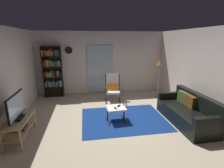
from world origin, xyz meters
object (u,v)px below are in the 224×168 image
at_px(cell_phone, 119,106).
at_px(ottoman, 116,110).
at_px(tv_stand, 19,126).
at_px(lounge_armchair, 113,87).
at_px(bookshelf_near_tv, 53,71).
at_px(floor_lamp_by_shelf, 159,66).
at_px(leather_sofa, 188,112).
at_px(tv_remote, 115,108).
at_px(television, 16,107).
at_px(wall_clock, 69,50).

bearing_deg(cell_phone, ottoman, -113.63).
bearing_deg(tv_stand, lounge_armchair, 40.28).
height_order(bookshelf_near_tv, ottoman, bookshelf_near_tv).
height_order(lounge_armchair, ottoman, lounge_armchair).
relative_size(ottoman, floor_lamp_by_shelf, 0.36).
height_order(leather_sofa, ottoman, leather_sofa).
relative_size(leather_sofa, ottoman, 3.58).
xyz_separation_m(tv_stand, tv_remote, (2.35, 0.44, 0.09)).
distance_m(television, ottoman, 2.48).
bearing_deg(cell_phone, television, -136.51).
bearing_deg(television, leather_sofa, 1.30).
relative_size(tv_remote, wall_clock, 0.50).
xyz_separation_m(bookshelf_near_tv, ottoman, (2.09, -2.57, -0.73)).
relative_size(leather_sofa, cell_phone, 13.97).
distance_m(ottoman, tv_remote, 0.11).
distance_m(television, cell_phone, 2.57).
distance_m(lounge_armchair, cell_phone, 1.61).
height_order(tv_stand, lounge_armchair, lounge_armchair).
height_order(television, lounge_armchair, television).
distance_m(ottoman, wall_clock, 3.43).
height_order(bookshelf_near_tv, wall_clock, bookshelf_near_tv).
bearing_deg(leather_sofa, tv_remote, 170.33).
relative_size(cell_phone, wall_clock, 0.48).
bearing_deg(ottoman, bookshelf_near_tv, 129.04).
bearing_deg(ottoman, tv_remote, -112.36).
xyz_separation_m(leather_sofa, floor_lamp_by_shelf, (0.11, 2.21, 0.96)).
relative_size(tv_stand, leather_sofa, 0.57).
relative_size(television, leather_sofa, 0.47).
bearing_deg(tv_stand, leather_sofa, 1.30).
bearing_deg(leather_sofa, floor_lamp_by_shelf, 87.27).
height_order(tv_stand, bookshelf_near_tv, bookshelf_near_tv).
bearing_deg(bookshelf_near_tv, television, -95.48).
bearing_deg(leather_sofa, wall_clock, 137.24).
distance_m(tv_stand, ottoman, 2.44).
height_order(tv_stand, wall_clock, wall_clock).
xyz_separation_m(bookshelf_near_tv, tv_remote, (2.06, -2.65, -0.65)).
height_order(ottoman, floor_lamp_by_shelf, floor_lamp_by_shelf).
height_order(television, wall_clock, wall_clock).
xyz_separation_m(tv_stand, floor_lamp_by_shelf, (4.45, 2.31, 0.93)).
relative_size(television, lounge_armchair, 0.89).
distance_m(bookshelf_near_tv, tv_remote, 3.41).
height_order(cell_phone, wall_clock, wall_clock).
height_order(tv_stand, cell_phone, tv_stand).
relative_size(lounge_armchair, tv_remote, 7.10).
bearing_deg(wall_clock, lounge_armchair, -33.08).
distance_m(leather_sofa, tv_remote, 2.03).
bearing_deg(floor_lamp_by_shelf, leather_sofa, -92.73).
xyz_separation_m(television, floor_lamp_by_shelf, (4.45, 2.31, 0.48)).
relative_size(tv_stand, television, 1.23).
xyz_separation_m(television, lounge_armchair, (2.57, 2.18, -0.25)).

